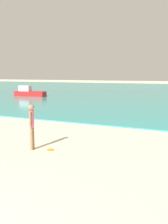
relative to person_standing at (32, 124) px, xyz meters
The scene contains 3 objects.
person_standing is the anchor object (origin of this frame).
frisbee 1.11m from the person_standing, 16.93° to the left, with size 0.24×0.24×0.03m, color orange.
boat_near 21.43m from the person_standing, 127.38° to the left, with size 3.81×1.69×1.25m.
Camera 1 is at (3.57, -0.71, 2.63)m, focal length 39.72 mm.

